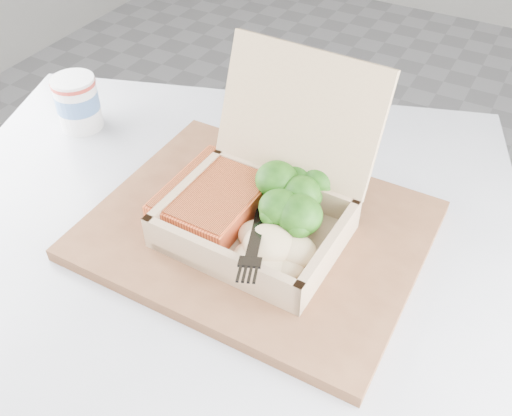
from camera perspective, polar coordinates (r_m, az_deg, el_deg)
The scene contains 10 objects.
floor at distance 1.49m, azimuth 17.16°, elevation -14.25°, with size 4.00×4.00×0.00m, color #9A9AA0.
cafe_table at distance 0.81m, azimuth -3.96°, elevation -13.81°, with size 0.95×0.95×0.71m.
serving_tray at distance 0.68m, azimuth 0.10°, elevation -2.21°, with size 0.38×0.31×0.02m, color brown.
takeout_container at distance 0.66m, azimuth 1.31°, elevation 1.78°, with size 0.20×0.22×0.18m.
salmon_fillet at distance 0.68m, azimuth -4.14°, elevation 1.11°, with size 0.10×0.14×0.03m, color orange.
broccoli_pile at distance 0.66m, azimuth 4.50°, elevation 0.77°, with size 0.12×0.12×0.04m, color #2D7119, non-canonical shape.
mashed_potatoes at distance 0.62m, azimuth 1.27°, elevation -3.66°, with size 0.09×0.08×0.03m, color #CDB284.
plastic_fork at distance 0.63m, azimuth 0.30°, elevation -1.06°, with size 0.08×0.16×0.04m.
paper_cup at distance 0.89m, azimuth -17.45°, elevation 10.14°, with size 0.06×0.06×0.08m.
receipt at distance 0.85m, azimuth 2.89°, elevation 7.17°, with size 0.07×0.13×0.00m, color silver.
Camera 1 is at (0.00, -0.89, 1.20)m, focal length 40.00 mm.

